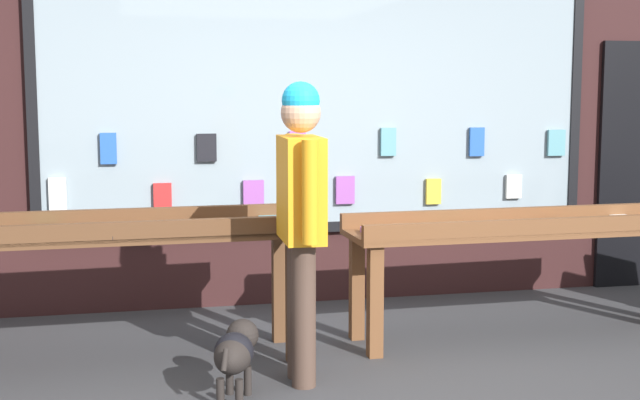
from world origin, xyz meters
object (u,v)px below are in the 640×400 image
display_table_left (102,245)px  display_table_right (527,238)px  small_dog (236,351)px  person_browsing (301,207)px

display_table_left → display_table_right: (2.83, 0.00, -0.06)m
display_table_left → small_dog: 1.18m
display_table_right → small_dog: (-2.11, -0.81, -0.42)m
person_browsing → small_dog: person_browsing is taller
person_browsing → small_dog: (-0.41, -0.21, -0.76)m
display_table_left → display_table_right: 2.83m
small_dog → person_browsing: bearing=-43.5°
person_browsing → display_table_left: bearing=64.1°
small_dog → display_table_right: bearing=-49.3°
display_table_right → person_browsing: size_ratio=1.44×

